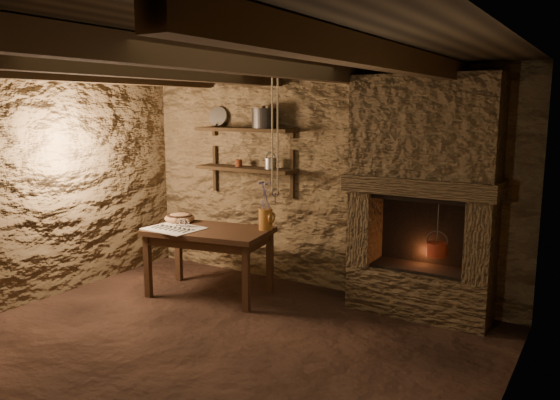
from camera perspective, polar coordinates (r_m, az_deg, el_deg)
The scene contains 24 objects.
floor at distance 4.74m, azimuth -8.09°, elevation -15.42°, with size 4.50×4.50×0.00m, color black.
back_wall at distance 6.01m, azimuth 3.91°, elevation 1.99°, with size 4.50×0.04×2.40m, color #4D3A24.
left_wall at distance 6.05m, azimuth -24.98°, elevation 1.16°, with size 0.04×4.00×2.40m, color #4D3A24.
right_wall at distance 3.41m, azimuth 21.96°, elevation -4.64°, with size 0.04×4.00×2.40m, color #4D3A24.
ceiling at distance 4.31m, azimuth -8.87°, elevation 14.87°, with size 4.50×4.00×0.04m, color black.
beam_far_left at distance 5.40m, azimuth -21.34°, elevation 12.31°, with size 0.14×3.95×0.16m, color black.
beam_mid_left at distance 4.64m, azimuth -13.66°, elevation 13.22°, with size 0.14×3.95×0.16m, color black.
beam_mid_right at distance 4.00m, azimuth -3.21°, elevation 14.09°, with size 0.14×3.95×0.16m, color black.
beam_far_right at distance 3.53m, azimuth 10.69°, elevation 14.53°, with size 0.14×3.95×0.16m, color black.
shelf_lower at distance 6.31m, azimuth -3.62°, elevation 3.27°, with size 1.25×0.30×0.04m, color black.
shelf_upper at distance 6.27m, azimuth -3.66°, elevation 7.36°, with size 1.25×0.30×0.04m, color black.
hearth at distance 5.32m, azimuth 14.70°, elevation 0.99°, with size 1.43×0.51×2.30m.
work_table at distance 5.91m, azimuth -7.39°, elevation -6.19°, with size 1.39×0.94×0.73m.
linen_cloth at distance 5.88m, azimuth -11.00°, elevation -2.94°, with size 0.57×0.46×0.01m, color beige.
pewter_cutlery_row at distance 5.87m, azimuth -11.13°, elevation -2.88°, with size 0.48×0.18×0.01m, color gray, non-canonical shape.
drinking_glasses at distance 5.94m, azimuth -10.17°, elevation -2.39°, with size 0.18×0.06×0.07m, color white, non-canonical shape.
stoneware_jug at distance 5.70m, azimuth -1.49°, elevation -0.94°, with size 0.18×0.18×0.52m.
wooden_bowl at distance 6.23m, azimuth -10.45°, elevation -1.88°, with size 0.33×0.33×0.12m, color #A47247.
iron_stockpot at distance 6.13m, azimuth -1.69°, elevation 8.44°, with size 0.27×0.27×0.20m, color #292624.
tin_pan at distance 6.63m, azimuth -6.48°, elevation 8.64°, with size 0.24×0.24×0.03m, color #989793.
small_kettle at distance 6.11m, azimuth -0.99°, elevation 3.84°, with size 0.18×0.13×0.19m, color #989793, non-canonical shape.
rusty_tin at distance 6.36m, azimuth -4.33°, elevation 3.86°, with size 0.08×0.08×0.08m, color #5B2312.
red_pot at distance 5.34m, azimuth 16.06°, elevation -4.88°, with size 0.21×0.19×0.54m.
hanging_ropes at distance 5.12m, azimuth -0.54°, elevation 7.42°, with size 0.08×0.08×1.20m, color #C5B58B, non-canonical shape.
Camera 1 is at (2.78, -3.27, 2.00)m, focal length 35.00 mm.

